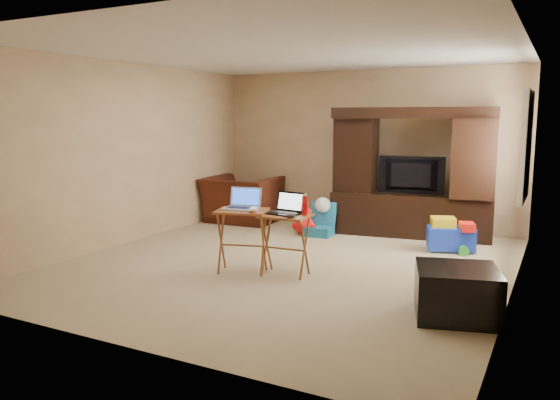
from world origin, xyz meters
The scene contains 22 objects.
floor centered at (0.00, 0.00, 0.00)m, with size 5.50×5.50×0.00m, color tan.
ceiling centered at (0.00, 0.00, 2.50)m, with size 5.50×5.50×0.00m, color silver.
wall_back centered at (0.00, 2.75, 1.25)m, with size 5.00×5.00×0.00m, color tan.
wall_front centered at (0.00, -2.75, 1.25)m, with size 5.00×5.00×0.00m, color tan.
wall_left centered at (-2.50, 0.00, 1.25)m, with size 5.50×5.50×0.00m, color tan.
wall_right centered at (2.50, 0.00, 1.25)m, with size 5.50×5.50×0.00m, color tan.
window_pane centered at (2.48, 1.55, 1.40)m, with size 1.20×1.20×0.00m, color white.
window_frame centered at (2.46, 1.55, 1.40)m, with size 0.06×1.14×1.34m, color white.
entertainment_center centered at (0.90, 2.25, 0.95)m, with size 2.31×0.58×1.89m, color black.
television centered at (0.90, 2.21, 0.91)m, with size 0.96×0.13×0.55m, color black.
recliner centered at (-1.89, 2.02, 0.38)m, with size 1.17×1.02×0.76m, color #491C0F.
child_rocker centered at (-0.29, 1.61, 0.25)m, with size 0.38×0.43×0.50m, color #186085, non-canonical shape.
plush_toy centered at (-0.51, 1.57, 0.22)m, with size 0.40×0.33×0.44m, color red, non-canonical shape.
push_toy centered at (1.63, 1.53, 0.23)m, with size 0.61×0.43×0.46m, color blue, non-canonical shape.
ottoman centered at (2.13, -0.91, 0.22)m, with size 0.69×0.69×0.44m, color black.
tray_table_left centered at (-0.28, -0.59, 0.36)m, with size 0.55×0.44×0.72m, color #A05426.
tray_table_right centered at (0.19, -0.44, 0.34)m, with size 0.52×0.42×0.68m, color #956124.
laptop_left centered at (-0.31, -0.56, 0.84)m, with size 0.38×0.31×0.24m, color #AFAFB4.
laptop_right centered at (0.15, -0.42, 0.80)m, with size 0.36×0.29×0.24m, color black.
mouse_left centered at (-0.09, -0.66, 0.75)m, with size 0.09×0.15×0.06m, color white.
mouse_right centered at (0.32, -0.56, 0.71)m, with size 0.09×0.14×0.06m, color #403F44.
water_bottle centered at (0.39, -0.36, 0.79)m, with size 0.07×0.07×0.21m, color red.
Camera 1 is at (2.89, -5.72, 1.74)m, focal length 35.00 mm.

